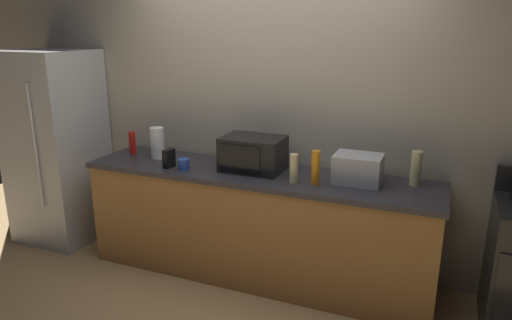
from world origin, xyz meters
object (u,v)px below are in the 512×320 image
toaster_oven (358,169)px  mug_blue (184,164)px  microwave (253,154)px  cordless_phone (169,158)px  bottle_vinegar (416,168)px  paper_towel_roll (157,143)px  bottle_hand_soap (294,168)px  refrigerator (57,147)px  bottle_hot_sauce (132,143)px  bottle_dish_soap (316,168)px

toaster_oven → mug_blue: 1.36m
microwave → cordless_phone: 0.69m
bottle_vinegar → toaster_oven: bearing=-166.3°
toaster_oven → mug_blue: bearing=-170.8°
paper_towel_roll → bottle_hand_soap: 1.31m
cordless_phone → bottle_hand_soap: (1.05, 0.02, 0.03)m
cordless_phone → refrigerator: bearing=-179.4°
microwave → bottle_vinegar: 1.23m
bottle_hand_soap → bottle_hot_sauce: size_ratio=1.06×
bottle_dish_soap → bottle_hand_soap: (-0.16, -0.03, -0.02)m
toaster_oven → bottle_hot_sauce: (-2.01, 0.02, -0.00)m
toaster_oven → bottle_hand_soap: size_ratio=1.57×
paper_towel_roll → refrigerator: bearing=-177.4°
bottle_vinegar → bottle_hot_sauce: bottle_vinegar is taller
paper_towel_roll → bottle_vinegar: 2.12m
refrigerator → bottle_vinegar: size_ratio=7.11×
toaster_oven → bottle_dish_soap: 0.32m
paper_towel_roll → mug_blue: bearing=-28.3°
microwave → bottle_dish_soap: 0.57m
toaster_oven → mug_blue: size_ratio=3.67×
refrigerator → bottle_dish_soap: (2.56, -0.10, 0.13)m
microwave → bottle_vinegar: (1.22, 0.11, -0.01)m
paper_towel_roll → bottle_dish_soap: (1.45, -0.15, -0.01)m
microwave → cordless_phone: size_ratio=3.20×
cordless_phone → bottle_vinegar: 1.90m
cordless_phone → bottle_hand_soap: 1.05m
mug_blue → paper_towel_roll: bearing=151.7°
cordless_phone → bottle_hot_sauce: 0.57m
refrigerator → bottle_hot_sauce: size_ratio=8.79×
paper_towel_roll → bottle_vinegar: bearing=2.9°
cordless_phone → bottle_dish_soap: (1.21, 0.05, 0.05)m
cordless_phone → bottle_hot_sauce: size_ratio=0.73×
bottle_hot_sauce → bottle_vinegar: bearing=1.9°
bottle_dish_soap → mug_blue: 1.07m
cordless_phone → bottle_dish_soap: size_ratio=0.60×
toaster_oven → bottle_dish_soap: size_ratio=1.35×
paper_towel_roll → bottle_vinegar: (2.12, 0.11, -0.01)m
bottle_dish_soap → toaster_oven: bearing=29.9°
toaster_oven → cordless_phone: size_ratio=2.27×
microwave → cordless_phone: microwave is taller
bottle_dish_soap → paper_towel_roll: bearing=174.2°
paper_towel_roll → cordless_phone: paper_towel_roll is taller
refrigerator → microwave: bearing=1.4°
bottle_dish_soap → bottle_hand_soap: bearing=-170.3°
cordless_phone → bottle_hand_soap: size_ratio=0.69×
microwave → bottle_hand_soap: (0.40, -0.17, -0.03)m
bottle_dish_soap → bottle_vinegar: bottle_vinegar is taller
toaster_oven → cordless_phone: toaster_oven is taller
bottle_hand_soap → cordless_phone: bearing=-178.7°
cordless_phone → bottle_dish_soap: bearing=9.3°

